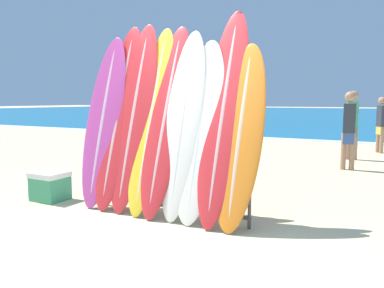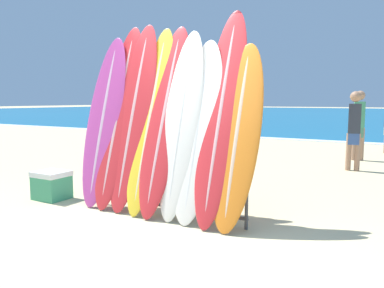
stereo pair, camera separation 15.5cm
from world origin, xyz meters
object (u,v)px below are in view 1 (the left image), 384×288
(surfboard_slot_5, at_px, (183,123))
(surfboard_slot_4, at_px, (166,118))
(surfboard_rack, at_px, (163,181))
(surfboard_slot_3, at_px, (152,119))
(surfboard_slot_6, at_px, (200,129))
(surfboard_slot_2, at_px, (134,115))
(person_far_left, at_px, (349,127))
(person_near_water, at_px, (214,116))
(person_mid_beach, at_px, (352,122))
(cooler_box, at_px, (50,186))
(surfboard_slot_0, at_px, (104,120))
(surfboard_slot_7, at_px, (223,114))
(surfboard_slot_1, at_px, (119,115))
(surfboard_slot_8, at_px, (240,134))
(person_far_right, at_px, (381,123))

(surfboard_slot_5, bearing_deg, surfboard_slot_4, 171.05)
(surfboard_rack, distance_m, surfboard_slot_3, 0.81)
(surfboard_slot_6, bearing_deg, surfboard_slot_2, 177.48)
(surfboard_slot_4, bearing_deg, person_far_left, 67.46)
(person_near_water, xyz_separation_m, person_mid_beach, (3.79, -0.27, -0.08))
(surfboard_rack, xyz_separation_m, cooler_box, (-1.82, -0.16, -0.23))
(cooler_box, bearing_deg, surfboard_slot_5, 6.38)
(surfboard_slot_3, xyz_separation_m, cooler_box, (-1.59, -0.28, -1.00))
(surfboard_slot_2, xyz_separation_m, surfboard_slot_3, (0.27, 0.00, -0.04))
(person_near_water, height_order, person_far_left, person_near_water)
(surfboard_slot_0, relative_size, surfboard_slot_7, 0.91)
(surfboard_slot_5, distance_m, surfboard_slot_7, 0.52)
(surfboard_slot_6, distance_m, person_near_water, 6.63)
(surfboard_slot_7, relative_size, cooler_box, 5.46)
(surfboard_rack, height_order, surfboard_slot_1, surfboard_slot_1)
(surfboard_slot_2, bearing_deg, surfboard_slot_6, -2.52)
(surfboard_slot_8, bearing_deg, surfboard_slot_1, 178.29)
(surfboard_slot_6, distance_m, cooler_box, 2.48)
(surfboard_slot_2, height_order, person_near_water, surfboard_slot_2)
(surfboard_slot_6, relative_size, surfboard_slot_8, 1.03)
(surfboard_slot_0, distance_m, surfboard_slot_4, 0.98)
(person_far_left, bearing_deg, surfboard_slot_2, -124.14)
(surfboard_slot_0, relative_size, person_mid_beach, 1.40)
(surfboard_slot_8, distance_m, person_near_water, 6.85)
(person_mid_beach, distance_m, cooler_box, 7.07)
(surfboard_slot_0, xyz_separation_m, surfboard_slot_4, (0.98, 0.04, 0.05))
(surfboard_slot_4, relative_size, person_near_water, 1.34)
(surfboard_slot_3, bearing_deg, person_near_water, 106.85)
(surfboard_slot_8, xyz_separation_m, person_near_water, (-3.07, 6.12, -0.07))
(surfboard_slot_1, relative_size, person_near_water, 1.37)
(surfboard_slot_8, distance_m, person_far_right, 7.59)
(surfboard_slot_0, distance_m, surfboard_slot_2, 0.49)
(surfboard_slot_2, bearing_deg, surfboard_rack, -12.68)
(surfboard_slot_0, xyz_separation_m, person_near_water, (-1.08, 6.11, -0.18))
(surfboard_slot_5, xyz_separation_m, cooler_box, (-2.08, -0.23, -0.95))
(surfboard_slot_3, distance_m, person_far_left, 4.75)
(surfboard_rack, xyz_separation_m, person_far_left, (1.77, 4.41, 0.45))
(person_far_right, bearing_deg, surfboard_slot_1, -58.83)
(surfboard_slot_6, xyz_separation_m, person_far_right, (1.83, 7.46, -0.26))
(surfboard_slot_3, relative_size, person_far_left, 1.49)
(surfboard_slot_3, height_order, cooler_box, surfboard_slot_3)
(surfboard_slot_8, bearing_deg, surfboard_slot_3, 177.59)
(surfboard_slot_5, bearing_deg, person_mid_beach, 75.98)
(surfboard_slot_0, bearing_deg, person_mid_beach, 65.12)
(surfboard_slot_7, relative_size, person_far_right, 1.67)
(surfboard_slot_4, relative_size, cooler_box, 5.18)
(surfboard_slot_4, bearing_deg, surfboard_slot_3, 179.59)
(surfboard_slot_1, relative_size, surfboard_slot_6, 1.13)
(person_mid_beach, height_order, person_far_left, person_mid_beach)
(surfboard_slot_1, xyz_separation_m, person_far_right, (3.07, 7.42, -0.40))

